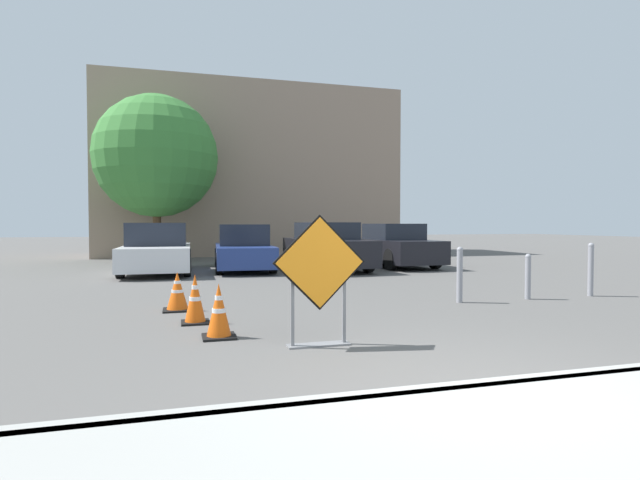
% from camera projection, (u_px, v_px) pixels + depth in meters
% --- Properties ---
extents(ground_plane, '(96.00, 96.00, 0.00)m').
position_uv_depth(ground_plane, '(268.00, 277.00, 13.77)').
color(ground_plane, '#565451').
extents(sidewalk_strip, '(22.52, 2.87, 0.14)m').
position_uv_depth(sidewalk_strip, '(627.00, 474.00, 2.79)').
color(sidewalk_strip, '#999993').
rests_on(sidewalk_strip, ground_plane).
extents(curb_lip, '(22.52, 0.20, 0.14)m').
position_uv_depth(curb_lip, '(478.00, 391.00, 4.16)').
color(curb_lip, '#999993').
rests_on(curb_lip, ground_plane).
extents(road_closed_sign, '(1.14, 0.20, 1.58)m').
position_uv_depth(road_closed_sign, '(319.00, 274.00, 5.94)').
color(road_closed_sign, black).
rests_on(road_closed_sign, ground_plane).
extents(traffic_cone_nearest, '(0.42, 0.42, 0.71)m').
position_uv_depth(traffic_cone_nearest, '(219.00, 311.00, 6.42)').
color(traffic_cone_nearest, black).
rests_on(traffic_cone_nearest, ground_plane).
extents(traffic_cone_second, '(0.41, 0.41, 0.73)m').
position_uv_depth(traffic_cone_second, '(195.00, 299.00, 7.35)').
color(traffic_cone_second, black).
rests_on(traffic_cone_second, ground_plane).
extents(traffic_cone_third, '(0.48, 0.48, 0.66)m').
position_uv_depth(traffic_cone_third, '(177.00, 292.00, 8.43)').
color(traffic_cone_third, black).
rests_on(traffic_cone_third, ground_plane).
extents(parked_car_nearest, '(2.03, 4.50, 1.50)m').
position_uv_depth(parked_car_nearest, '(157.00, 250.00, 14.99)').
color(parked_car_nearest, silver).
rests_on(parked_car_nearest, ground_plane).
extents(parked_car_second, '(1.99, 4.42, 1.45)m').
position_uv_depth(parked_car_second, '(243.00, 249.00, 15.93)').
color(parked_car_second, navy).
rests_on(parked_car_second, ground_plane).
extents(parked_car_third, '(2.04, 4.39, 1.52)m').
position_uv_depth(parked_car_third, '(327.00, 247.00, 16.04)').
color(parked_car_third, black).
rests_on(parked_car_third, ground_plane).
extents(parked_car_fourth, '(1.90, 4.37, 1.48)m').
position_uv_depth(parked_car_fourth, '(394.00, 246.00, 17.30)').
color(parked_car_fourth, black).
rests_on(parked_car_fourth, ground_plane).
extents(bollard_nearest, '(0.12, 0.12, 1.04)m').
position_uv_depth(bollard_nearest, '(460.00, 273.00, 9.29)').
color(bollard_nearest, gray).
rests_on(bollard_nearest, ground_plane).
extents(bollard_second, '(0.12, 0.12, 0.89)m').
position_uv_depth(bollard_second, '(528.00, 275.00, 9.71)').
color(bollard_second, gray).
rests_on(bollard_second, ground_plane).
extents(bollard_third, '(0.12, 0.12, 1.09)m').
position_uv_depth(bollard_third, '(591.00, 268.00, 10.12)').
color(bollard_third, gray).
rests_on(bollard_third, ground_plane).
extents(building_facade_backdrop, '(14.02, 5.00, 7.99)m').
position_uv_depth(building_facade_backdrop, '(250.00, 173.00, 24.79)').
color(building_facade_backdrop, gray).
rests_on(building_facade_backdrop, ground_plane).
extents(street_tree_behind_lot, '(4.72, 4.72, 6.45)m').
position_uv_depth(street_tree_behind_lot, '(156.00, 156.00, 19.29)').
color(street_tree_behind_lot, '#513823').
rests_on(street_tree_behind_lot, ground_plane).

